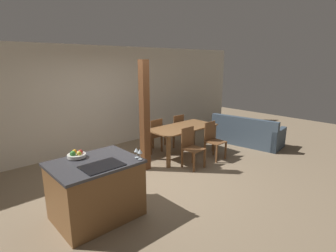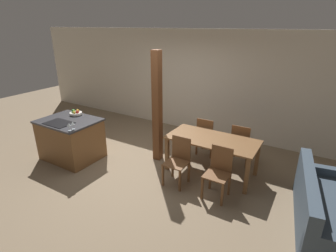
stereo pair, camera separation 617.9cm
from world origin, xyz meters
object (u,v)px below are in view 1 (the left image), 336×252
dining_chair_near_right (213,140)px  couch (247,134)px  wine_glass_middle (136,150)px  timber_post (145,117)px  dining_chair_far_right (176,130)px  wine_glass_near (140,152)px  dining_table (183,131)px  dining_chair_near_left (191,147)px  fruit_bowl (76,155)px  dining_chair_far_left (154,135)px  kitchen_island (96,189)px

dining_chair_near_right → couch: dining_chair_near_right is taller
wine_glass_middle → timber_post: 1.69m
couch → timber_post: timber_post is taller
dining_chair_far_right → wine_glass_near: bearing=36.9°
dining_table → dining_chair_near_right: bearing=-58.8°
wine_glass_near → dining_chair_near_left: 2.17m
fruit_bowl → dining_chair_near_left: fruit_bowl is taller
wine_glass_middle → dining_chair_far_right: 3.42m
wine_glass_middle → dining_chair_near_right: wine_glass_middle is taller
dining_table → dining_chair_far_left: size_ratio=1.96×
wine_glass_near → dining_chair_near_right: wine_glass_near is taller
dining_chair_near_left → dining_chair_near_right: 0.79m
wine_glass_near → wine_glass_middle: (0.00, 0.09, 0.00)m
dining_table → dining_chair_near_right: size_ratio=1.96×
fruit_bowl → couch: size_ratio=0.14×
wine_glass_near → wine_glass_middle: 0.09m
dining_table → dining_chair_near_left: 0.78m
dining_chair_far_right → dining_chair_near_right: bearing=90.0°
kitchen_island → wine_glass_near: (0.54, -0.40, 0.57)m
dining_chair_far_right → couch: (1.62, -1.24, -0.19)m
dining_chair_far_left → dining_chair_far_right: 0.79m
fruit_bowl → kitchen_island: bearing=-68.6°
wine_glass_middle → dining_chair_far_left: wine_glass_middle is taller
dining_chair_far_right → kitchen_island: bearing=26.8°
dining_chair_near_right → couch: (1.62, 0.05, -0.19)m
wine_glass_middle → dining_chair_far_left: (1.96, 1.97, -0.55)m
wine_glass_near → dining_table: bearing=30.9°
dining_chair_far_right → couch: bearing=142.5°
wine_glass_middle → dining_table: size_ratio=0.09×
couch → timber_post: 3.40m
fruit_bowl → wine_glass_near: bearing=-47.3°
dining_chair_far_right → couch: 2.05m
dining_chair_near_right → dining_chair_far_left: same height
kitchen_island → dining_chair_near_left: kitchen_island is taller
kitchen_island → timber_post: bearing=29.5°
dining_table → couch: size_ratio=0.88×
dining_table → dining_chair_near_left: size_ratio=1.96×
dining_chair_far_right → timber_post: 1.90m
wine_glass_near → dining_chair_far_right: wine_glass_near is taller
fruit_bowl → dining_chair_near_right: fruit_bowl is taller
fruit_bowl → dining_chair_far_left: fruit_bowl is taller
kitchen_island → wine_glass_middle: 0.84m
dining_chair_near_left → fruit_bowl: bearing=-179.0°
wine_glass_middle → couch: (4.36, 0.73, -0.75)m
kitchen_island → fruit_bowl: fruit_bowl is taller
kitchen_island → timber_post: 2.04m
dining_chair_near_left → wine_glass_middle: bearing=-161.0°
wine_glass_near → dining_chair_far_right: (2.74, 2.06, -0.55)m
dining_chair_near_left → couch: size_ratio=0.45×
kitchen_island → couch: bearing=4.8°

